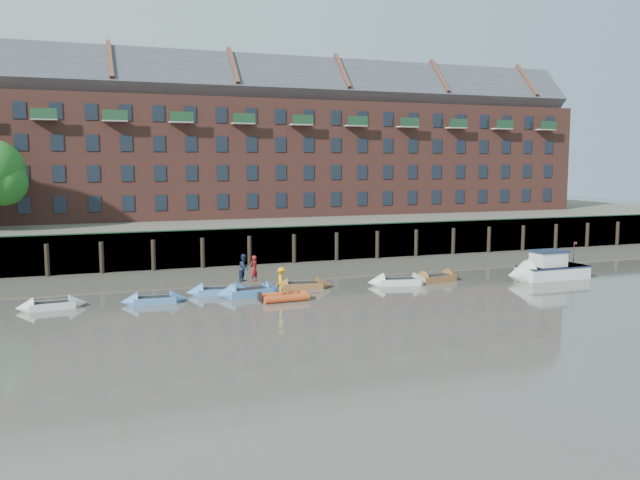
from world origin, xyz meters
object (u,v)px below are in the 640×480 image
rowboat_5 (399,282)px  person_rower_a (254,269)px  rowboat_3 (250,292)px  person_rower_b (244,268)px  person_rib_crew (282,280)px  rowboat_0 (52,305)px  rowboat_6 (436,278)px  rib_tender (286,297)px  motor_launch (541,270)px  rowboat_1 (154,300)px  rowboat_4 (302,286)px  rowboat_2 (219,291)px

rowboat_5 → person_rower_a: size_ratio=2.75×
rowboat_3 → person_rower_a: 1.59m
person_rower_a → person_rower_b: size_ratio=0.95×
person_rib_crew → rowboat_0: bearing=86.0°
rowboat_5 → rowboat_6: 3.21m
rowboat_0 → rib_tender: rowboat_0 is taller
motor_launch → person_rib_crew: (-20.66, -0.63, 0.63)m
rowboat_0 → rowboat_1: 6.04m
rowboat_1 → motor_launch: (28.43, -1.38, 0.51)m
person_rower_a → rowboat_1: bearing=-27.3°
rowboat_4 → person_rower_a: person_rower_a is taller
rowboat_2 → person_rower_a: person_rower_a is taller
rowboat_3 → rowboat_0: bearing=170.7°
rowboat_3 → person_rower_b: 1.65m
rowboat_5 → rib_tender: rowboat_5 is taller
rowboat_1 → rowboat_6: 20.60m
rowboat_2 → person_rower_a: bearing=-20.5°
rowboat_4 → person_rower_b: person_rower_b is taller
rowboat_1 → rowboat_3: size_ratio=0.84×
rib_tender → rowboat_3: bearing=124.3°
rowboat_6 → person_rower_b: bearing=169.9°
rowboat_0 → rib_tender: bearing=-16.6°
person_rib_crew → rowboat_3: bearing=39.9°
rowboat_3 → person_rower_a: (0.32, 0.04, 1.56)m
person_rib_crew → rowboat_6: bearing=-71.8°
rowboat_0 → person_rower_b: person_rower_b is taller
rowboat_5 → person_rib_crew: 9.98m
rib_tender → rowboat_6: bearing=9.1°
person_rower_a → person_rib_crew: size_ratio=1.07×
rowboat_4 → motor_launch: 18.31m
rowboat_6 → motor_launch: size_ratio=0.70×
rowboat_2 → motor_launch: 24.17m
rowboat_1 → motor_launch: motor_launch is taller
rowboat_2 → motor_launch: bearing=-0.5°
rowboat_2 → person_rib_crew: (3.34, -3.41, 1.12)m
rowboat_4 → rowboat_6: size_ratio=0.93×
rowboat_2 → rowboat_6: bearing=3.5°
person_rib_crew → motor_launch: bearing=-81.8°
rowboat_4 → motor_launch: (18.09, -2.81, 0.49)m
rowboat_2 → person_rower_a: (2.13, -1.07, 1.57)m
rowboat_1 → rowboat_6: size_ratio=0.85×
rowboat_4 → person_rower_b: bearing=-159.6°
rowboat_3 → rowboat_4: (4.09, 1.13, -0.02)m
rowboat_2 → rowboat_3: (1.82, -1.11, 0.02)m
rowboat_6 → person_rib_crew: size_ratio=2.95×
rowboat_4 → person_rower_b: size_ratio=2.42×
rib_tender → rowboat_2: bearing=133.2°
rowboat_5 → rowboat_2: bearing=-172.9°
rowboat_2 → rowboat_3: bearing=-25.3°
rowboat_2 → person_rower_b: size_ratio=2.41×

